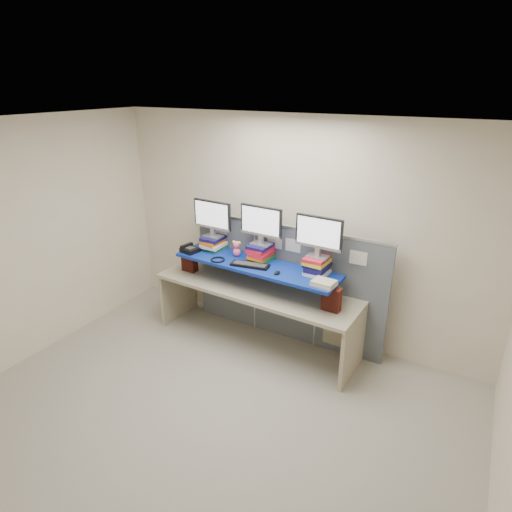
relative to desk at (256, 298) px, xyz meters
The scene contains 18 objects.
room 1.66m from the desk, 80.48° to the right, with size 5.00×4.00×2.80m.
cubicle_partition 0.43m from the desk, 53.25° to the left, with size 2.60×0.06×1.53m.
desk is the anchor object (origin of this frame).
brick_pier_left 1.05m from the desk, behind, with size 0.20×0.11×0.27m, color maroon.
brick_pier_right 1.05m from the desk, ahead, with size 0.20×0.11×0.27m, color maroon.
blue_board 0.45m from the desk, behind, with size 2.08×0.52×0.04m, color navy.
book_stack_left 0.92m from the desk, 168.21° to the left, with size 0.26×0.32×0.17m.
book_stack_center 0.59m from the desk, 91.63° to the left, with size 0.27×0.32×0.21m.
book_stack_right 0.94m from the desk, ahead, with size 0.28×0.30×0.20m.
monitor_left 1.17m from the desk, 168.21° to the left, with size 0.55×0.16×0.48m.
monitor_center 0.95m from the desk, 89.46° to the left, with size 0.55×0.16×0.48m.
monitor_right 1.20m from the desk, ahead, with size 0.55×0.16×0.48m.
keyboard 0.49m from the desk, 107.23° to the right, with size 0.48×0.23×0.03m.
mouse 0.62m from the desk, 21.36° to the right, with size 0.05×0.10×0.03m, color black.
desk_phone 1.06m from the desk, behind, with size 0.24×0.22×0.09m.
headset 0.68m from the desk, 163.04° to the right, with size 0.18×0.18×0.02m, color black.
plush_toy 0.66m from the desk, 164.73° to the left, with size 0.12×0.09×0.20m.
binder_stack 1.06m from the desk, ahead, with size 0.26×0.22×0.06m.
Camera 1 is at (2.07, -2.65, 3.13)m, focal length 30.00 mm.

